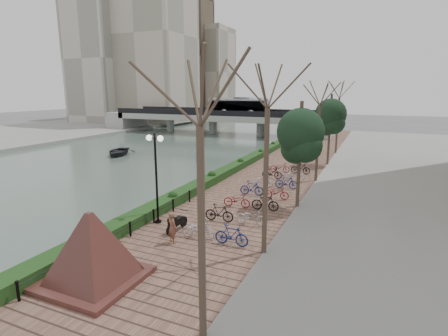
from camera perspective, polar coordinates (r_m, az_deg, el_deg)
The scene contains 14 objects.
ground at distance 18.71m, azimuth -20.29°, elevation -12.24°, with size 220.00×220.00×0.00m, color #59595B.
river_water at distance 46.53m, azimuth -12.47°, elevation 2.84°, with size 30.00×130.00×0.02m, color #485B51.
promenade at distance 31.48m, azimuth 7.95°, elevation -1.09°, with size 8.00×75.00×0.50m, color brown.
hedge at distance 34.70m, azimuth 3.70°, elevation 1.20°, with size 1.10×56.00×0.60m, color #163312.
chain_fence at distance 18.91m, azimuth -13.15°, elevation -8.70°, with size 0.10×14.10×0.70m.
granite_monument at distance 14.17m, azimuth -20.79°, elevation -12.02°, with size 5.30×5.30×2.76m.
lamppost at distance 18.82m, azimuth -11.12°, elevation 1.41°, with size 1.02×0.32×4.92m.
motorcycle at distance 18.33m, azimuth -7.68°, elevation -8.74°, with size 0.48×1.53×0.96m, color black, non-canonical shape.
pedestrian at distance 16.91m, azimuth -8.46°, elevation -9.61°, with size 0.55×0.36×1.52m, color brown.
bicycle_parking at distance 23.90m, azimuth 6.48°, elevation -3.64°, with size 2.40×17.32×1.00m.
street_trees at distance 25.34m, azimuth 13.91°, elevation 3.28°, with size 3.20×37.12×6.80m.
bridge at distance 62.87m, azimuth -1.00°, elevation 8.66°, with size 36.00×10.77×6.50m.
boat at distance 43.64m, azimuth -16.87°, elevation 2.60°, with size 3.18×4.46×0.92m, color black.
far_buildings at distance 95.10m, azimuth -11.46°, elevation 17.42°, with size 35.00×38.00×38.00m.
Camera 1 is at (12.19, -12.00, 7.59)m, focal length 28.00 mm.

